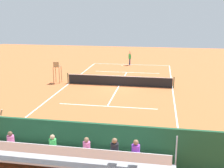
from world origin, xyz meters
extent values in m
plane|color=#BC6033|center=(0.00, 0.00, 0.00)|extent=(60.00, 60.00, 0.00)
cube|color=white|center=(0.00, -11.00, 0.00)|extent=(10.00, 0.10, 0.01)
cube|color=white|center=(0.00, 11.00, 0.00)|extent=(10.00, 0.10, 0.01)
cube|color=white|center=(-5.00, 0.00, 0.00)|extent=(0.10, 22.00, 0.01)
cube|color=white|center=(5.00, 0.00, 0.00)|extent=(0.10, 22.00, 0.01)
cube|color=white|center=(0.00, -6.05, 0.00)|extent=(7.50, 0.10, 0.01)
cube|color=white|center=(0.00, 6.05, 0.00)|extent=(7.50, 0.10, 0.01)
cube|color=white|center=(0.00, 0.00, 0.00)|extent=(0.10, 12.10, 0.01)
cube|color=white|center=(0.00, -11.00, 0.00)|extent=(0.10, 0.30, 0.01)
cube|color=black|center=(0.00, 0.00, 0.46)|extent=(10.00, 0.02, 0.91)
cube|color=white|center=(0.00, 0.00, 0.94)|extent=(10.00, 0.04, 0.06)
cylinder|color=#2D5133|center=(-5.10, 0.00, 0.54)|extent=(0.10, 0.10, 1.07)
cylinder|color=#2D5133|center=(5.10, 0.00, 0.54)|extent=(0.10, 0.10, 1.07)
cube|color=#1E4C2D|center=(0.00, 14.00, 1.00)|extent=(18.00, 0.16, 2.00)
cube|color=#9EA0A5|center=(0.00, 14.35, 0.23)|extent=(9.00, 0.10, 0.45)
cube|color=#9EA0A5|center=(0.00, 14.70, 0.41)|extent=(9.00, 0.80, 0.08)
cube|color=#9EA0A5|center=(0.00, 14.32, 0.23)|extent=(9.00, 0.04, 0.45)
cube|color=silver|center=(0.00, 14.80, 0.83)|extent=(8.60, 0.36, 0.04)
cube|color=silver|center=(0.00, 14.98, 1.03)|extent=(8.60, 0.03, 0.36)
cube|color=#9EA0A5|center=(0.00, 15.50, 0.86)|extent=(9.00, 0.80, 0.08)
cube|color=#9EA0A5|center=(0.00, 15.12, 0.68)|extent=(9.00, 0.04, 0.45)
cube|color=silver|center=(0.00, 15.60, 1.28)|extent=(8.60, 0.36, 0.04)
cube|color=silver|center=(0.00, 15.78, 1.48)|extent=(8.60, 0.03, 0.36)
cube|color=#9EA0A5|center=(0.00, 16.30, 1.31)|extent=(9.00, 0.80, 0.08)
cube|color=#9EA0A5|center=(0.00, 15.92, 1.12)|extent=(9.00, 0.04, 0.45)
cube|color=silver|center=(0.00, 16.40, 1.73)|extent=(8.60, 0.36, 0.04)
cube|color=silver|center=(0.00, 16.58, 1.93)|extent=(8.60, 0.03, 0.36)
cylinder|color=#9EA0A5|center=(-4.50, 15.50, 1.18)|extent=(0.06, 0.06, 2.35)
cube|color=#2D2D33|center=(-3.01, 16.23, 1.77)|extent=(0.32, 0.40, 0.12)
cylinder|color=purple|center=(-3.01, 16.35, 2.06)|extent=(0.30, 0.30, 0.45)
sphere|color=#8C6647|center=(-3.01, 16.35, 2.38)|extent=(0.20, 0.20, 0.20)
cube|color=#2D2D33|center=(-0.97, 15.43, 1.32)|extent=(0.32, 0.40, 0.12)
cylinder|color=pink|center=(-0.97, 15.55, 1.60)|extent=(0.30, 0.30, 0.45)
sphere|color=#8C6647|center=(-0.97, 15.55, 1.93)|extent=(0.20, 0.20, 0.20)
cube|color=#2D2D33|center=(2.35, 15.43, 1.32)|extent=(0.32, 0.40, 0.12)
cylinder|color=pink|center=(2.35, 15.55, 1.60)|extent=(0.30, 0.30, 0.45)
sphere|color=brown|center=(2.35, 15.55, 1.93)|extent=(0.20, 0.20, 0.20)
cube|color=#2D2D33|center=(0.47, 15.43, 1.32)|extent=(0.32, 0.40, 0.12)
cylinder|color=green|center=(0.47, 15.55, 1.60)|extent=(0.30, 0.30, 0.45)
sphere|color=tan|center=(0.47, 15.55, 1.93)|extent=(0.20, 0.20, 0.20)
cube|color=#2D2D33|center=(-2.24, 16.23, 1.77)|extent=(0.32, 0.40, 0.12)
cylinder|color=black|center=(-2.24, 16.35, 2.06)|extent=(0.30, 0.30, 0.45)
sphere|color=#8C6647|center=(-2.24, 16.35, 2.38)|extent=(0.20, 0.20, 0.20)
cylinder|color=#A88456|center=(5.90, -0.39, 0.80)|extent=(0.07, 0.07, 1.60)
cylinder|color=#A88456|center=(6.50, -0.39, 0.80)|extent=(0.07, 0.07, 1.60)
cylinder|color=#A88456|center=(5.90, 0.21, 0.80)|extent=(0.07, 0.07, 1.60)
cylinder|color=#A88456|center=(6.50, 0.21, 0.80)|extent=(0.07, 0.07, 1.60)
cube|color=#A88456|center=(6.20, -0.09, 1.63)|extent=(0.56, 0.56, 0.06)
cube|color=#A88456|center=(6.20, 0.15, 1.90)|extent=(0.56, 0.06, 0.48)
cube|color=#A88456|center=(5.94, -0.09, 1.78)|extent=(0.04, 0.48, 0.04)
cube|color=#A88456|center=(6.46, -0.09, 1.78)|extent=(0.04, 0.48, 0.04)
cube|color=#234C2D|center=(-2.98, 13.20, 0.45)|extent=(1.80, 0.40, 0.05)
cylinder|color=#234C2D|center=(-3.73, 13.20, 0.23)|extent=(0.06, 0.06, 0.45)
cylinder|color=#234C2D|center=(-2.23, 13.20, 0.23)|extent=(0.06, 0.06, 0.45)
cube|color=#234C2D|center=(-2.98, 13.38, 0.75)|extent=(1.80, 0.04, 0.36)
cube|color=#334C8C|center=(-1.05, 13.40, 0.18)|extent=(0.90, 0.36, 0.36)
cylinder|color=navy|center=(0.19, -10.71, 0.42)|extent=(0.14, 0.14, 0.85)
cylinder|color=navy|center=(0.13, -10.50, 0.42)|extent=(0.14, 0.14, 0.85)
cylinder|color=green|center=(0.16, -10.60, 1.15)|extent=(0.45, 0.45, 0.60)
sphere|color=tan|center=(0.16, -10.60, 1.56)|extent=(0.22, 0.22, 0.22)
cylinder|color=tan|center=(0.10, -10.39, 1.65)|extent=(0.26, 0.16, 0.55)
cylinder|color=tan|center=(0.23, -10.81, 1.18)|extent=(0.11, 0.11, 0.50)
cylinder|color=black|center=(0.81, -10.02, 0.01)|extent=(0.28, 0.10, 0.03)
torus|color=#D8CC4C|center=(1.07, -9.95, 0.01)|extent=(0.37, 0.37, 0.02)
cylinder|color=white|center=(1.07, -9.95, 0.01)|extent=(0.25, 0.25, 0.00)
sphere|color=#CCDB33|center=(0.88, -9.28, 0.03)|extent=(0.07, 0.07, 0.07)
sphere|color=#CCDB33|center=(-2.16, -7.08, 0.03)|extent=(0.07, 0.07, 0.07)
cylinder|color=#232328|center=(4.38, 13.19, 0.42)|extent=(0.14, 0.14, 0.85)
cylinder|color=#232328|center=(4.41, 12.97, 0.42)|extent=(0.14, 0.14, 0.85)
cylinder|color=green|center=(4.39, 13.08, 1.15)|extent=(0.40, 0.40, 0.60)
cylinder|color=tan|center=(4.42, 12.86, 1.65)|extent=(0.26, 0.12, 0.55)
camera|label=1|loc=(-3.72, 25.42, 6.93)|focal=44.58mm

